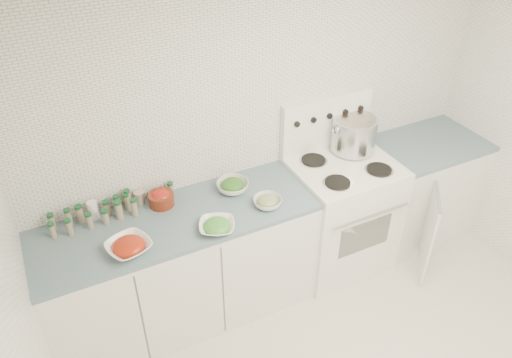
% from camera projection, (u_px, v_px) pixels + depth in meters
% --- Properties ---
extents(room_walls, '(3.54, 3.04, 2.52)m').
position_uv_depth(room_walls, '(421.00, 206.00, 2.27)').
color(room_walls, white).
rests_on(room_walls, ground).
extents(counter_left, '(1.85, 0.62, 0.90)m').
position_uv_depth(counter_left, '(182.00, 268.00, 3.48)').
color(counter_left, white).
rests_on(counter_left, ground).
extents(stove, '(0.76, 0.70, 1.36)m').
position_uv_depth(stove, '(339.00, 211.00, 3.93)').
color(stove, white).
rests_on(stove, ground).
extents(counter_right, '(0.89, 0.94, 0.90)m').
position_uv_depth(counter_right, '(419.00, 188.00, 4.25)').
color(counter_right, white).
rests_on(counter_right, ground).
extents(stock_pot, '(0.36, 0.34, 0.26)m').
position_uv_depth(stock_pot, '(354.00, 133.00, 3.75)').
color(stock_pot, silver).
rests_on(stock_pot, stove).
extents(bowl_tomato, '(0.32, 0.32, 0.08)m').
position_uv_depth(bowl_tomato, '(129.00, 246.00, 2.95)').
color(bowl_tomato, white).
rests_on(bowl_tomato, counter_left).
extents(bowl_snowpea, '(0.29, 0.29, 0.07)m').
position_uv_depth(bowl_snowpea, '(217.00, 226.00, 3.11)').
color(bowl_snowpea, white).
rests_on(bowl_snowpea, counter_left).
extents(bowl_broccoli, '(0.28, 0.28, 0.09)m').
position_uv_depth(bowl_broccoli, '(233.00, 186.00, 3.45)').
color(bowl_broccoli, white).
rests_on(bowl_broccoli, counter_left).
extents(bowl_zucchini, '(0.24, 0.24, 0.08)m').
position_uv_depth(bowl_zucchini, '(267.00, 202.00, 3.31)').
color(bowl_zucchini, white).
rests_on(bowl_zucchini, counter_left).
extents(bowl_pepper, '(0.17, 0.17, 0.11)m').
position_uv_depth(bowl_pepper, '(161.00, 198.00, 3.31)').
color(bowl_pepper, '#5F1F10').
rests_on(bowl_pepper, counter_left).
extents(salt_canister, '(0.08, 0.08, 0.13)m').
position_uv_depth(salt_canister, '(93.00, 210.00, 3.19)').
color(salt_canister, white).
rests_on(salt_canister, counter_left).
extents(tin_can, '(0.08, 0.08, 0.09)m').
position_uv_depth(tin_can, '(140.00, 198.00, 3.32)').
color(tin_can, '#B4AE99').
rests_on(tin_can, counter_left).
extents(spice_cluster, '(0.82, 0.16, 0.14)m').
position_uv_depth(spice_cluster, '(103.00, 211.00, 3.19)').
color(spice_cluster, gray).
rests_on(spice_cluster, counter_left).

